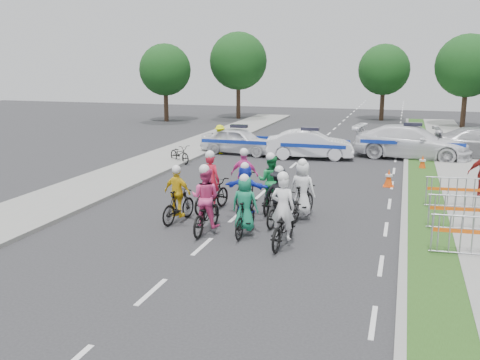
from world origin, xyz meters
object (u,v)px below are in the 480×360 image
(rider_4, at_px, (279,202))
(rider_5, at_px, (245,194))
(rider_0, at_px, (283,221))
(barrier_2, at_px, (457,194))
(rider_8, at_px, (271,189))
(barrier_1, at_px, (464,215))
(parked_bike, at_px, (180,154))
(tree_1, at_px, (468,66))
(tree_3, at_px, (238,61))
(tree_4, at_px, (384,70))
(cone_0, at_px, (389,178))
(marshal_hiviz, at_px, (220,139))
(rider_9, at_px, (245,182))
(rider_3, at_px, (178,200))
(tree_0, at_px, (165,70))
(police_car_0, at_px, (239,141))
(police_car_2, at_px, (412,142))
(cone_1, at_px, (423,163))
(barrier_0, at_px, (472,238))
(rider_2, at_px, (206,207))
(rider_1, at_px, (245,211))
(police_car_1, at_px, (310,144))
(rider_7, at_px, (302,196))

(rider_4, relative_size, rider_5, 1.05)
(rider_0, distance_m, barrier_2, 6.87)
(rider_8, relative_size, barrier_1, 0.98)
(parked_bike, height_order, tree_1, tree_1)
(tree_3, relative_size, tree_4, 1.17)
(barrier_1, height_order, cone_0, barrier_1)
(rider_4, xyz_separation_m, rider_8, (-0.61, 1.37, 0.02))
(rider_8, height_order, marshal_hiviz, rider_8)
(tree_4, bearing_deg, rider_9, -96.25)
(rider_4, xyz_separation_m, barrier_1, (5.21, 0.69, -0.15))
(rider_3, xyz_separation_m, tree_0, (-12.50, 26.12, 3.49))
(cone_0, distance_m, tree_0, 26.96)
(police_car_0, bearing_deg, tree_1, -31.71)
(police_car_2, distance_m, cone_1, 3.11)
(police_car_0, relative_size, parked_bike, 2.42)
(rider_0, bearing_deg, barrier_0, -173.09)
(rider_2, xyz_separation_m, cone_1, (6.16, 11.37, -0.40))
(police_car_2, bearing_deg, rider_0, 175.91)
(barrier_0, bearing_deg, tree_4, 96.41)
(rider_1, height_order, tree_1, tree_1)
(rider_3, xyz_separation_m, rider_9, (1.28, 2.75, 0.05))
(barrier_2, height_order, parked_bike, barrier_2)
(rider_2, relative_size, cone_0, 2.86)
(rider_1, height_order, barrier_1, rider_1)
(police_car_0, xyz_separation_m, tree_0, (-10.53, 13.59, 3.49))
(police_car_1, distance_m, tree_4, 20.37)
(barrier_0, xyz_separation_m, tree_1, (2.30, 28.91, 3.98))
(rider_3, distance_m, marshal_hiviz, 12.63)
(rider_9, height_order, tree_3, tree_3)
(rider_7, xyz_separation_m, tree_3, (-11.04, 28.68, 4.14))
(tree_0, height_order, tree_4, same)
(police_car_2, relative_size, tree_0, 0.91)
(rider_1, bearing_deg, parked_bike, -55.78)
(police_car_2, bearing_deg, police_car_0, 106.31)
(rider_5, height_order, police_car_2, rider_5)
(rider_0, bearing_deg, tree_1, -100.47)
(rider_7, height_order, barrier_1, rider_7)
(barrier_0, relative_size, cone_1, 2.86)
(barrier_2, height_order, tree_1, tree_1)
(rider_2, height_order, barrier_0, rider_2)
(police_car_1, xyz_separation_m, tree_0, (-14.39, 13.90, 3.47))
(tree_1, bearing_deg, tree_4, 146.31)
(rider_2, xyz_separation_m, rider_7, (2.39, 2.11, 0.01))
(rider_1, bearing_deg, police_car_0, -70.36)
(rider_9, xyz_separation_m, police_car_2, (5.54, 10.99, 0.09))
(barrier_1, height_order, tree_4, tree_4)
(rider_0, height_order, rider_2, rider_0)
(tree_0, bearing_deg, parked_bike, -63.22)
(barrier_1, bearing_deg, barrier_2, 90.00)
(rider_3, xyz_separation_m, police_car_2, (6.82, 13.74, 0.14))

